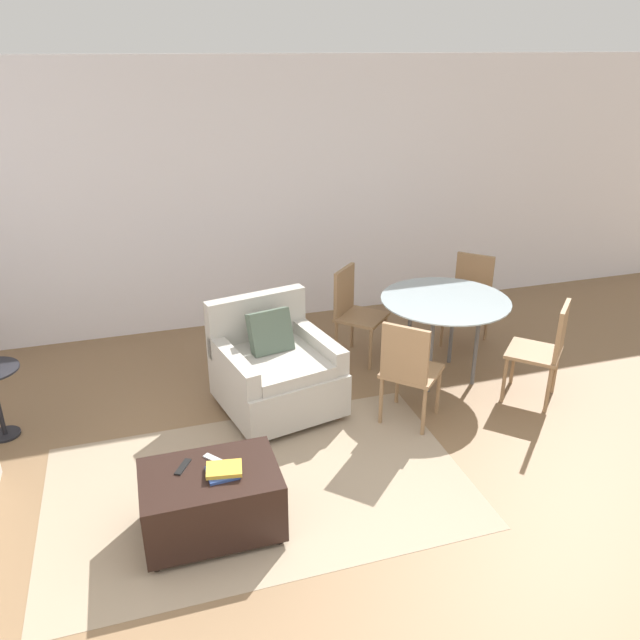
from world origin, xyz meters
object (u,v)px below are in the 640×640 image
(tv_remote_primary, at_px, (214,459))
(dining_chair_far_left, at_px, (353,308))
(dining_chair_far_right, at_px, (470,293))
(tv_remote_secondary, at_px, (183,467))
(book_stack, at_px, (223,471))
(dining_table, at_px, (445,308))
(armchair, at_px, (275,370))
(dining_chair_near_right, at_px, (546,346))
(dining_chair_near_left, at_px, (408,367))
(ottoman, at_px, (212,499))

(tv_remote_primary, xyz_separation_m, dining_chair_far_left, (1.62, 1.90, 0.07))
(dining_chair_far_right, bearing_deg, tv_remote_secondary, -147.96)
(tv_remote_secondary, xyz_separation_m, dining_chair_far_right, (3.07, 1.92, 0.07))
(book_stack, relative_size, dining_table, 0.21)
(tv_remote_primary, relative_size, dining_table, 0.13)
(book_stack, xyz_separation_m, tv_remote_secondary, (-0.23, 0.14, -0.02))
(tv_remote_secondary, distance_m, dining_chair_far_left, 2.64)
(armchair, xyz_separation_m, tv_remote_primary, (-0.67, -1.19, 0.10))
(dining_chair_near_right, bearing_deg, armchair, 165.99)
(tv_remote_secondary, height_order, dining_chair_near_right, dining_chair_near_right)
(book_stack, xyz_separation_m, tv_remote_primary, (-0.03, 0.16, -0.02))
(book_stack, height_order, dining_chair_far_left, dining_chair_far_left)
(tv_remote_primary, height_order, dining_chair_near_right, dining_chair_near_right)
(dining_table, xyz_separation_m, dining_chair_near_left, (-0.63, -0.63, -0.17))
(dining_chair_near_right, height_order, dining_chair_far_left, same)
(tv_remote_secondary, distance_m, dining_chair_near_right, 3.14)
(armchair, relative_size, dining_table, 0.93)
(dining_chair_near_left, bearing_deg, ottoman, -155.31)
(ottoman, xyz_separation_m, dining_chair_near_right, (2.92, 0.77, 0.28))
(dining_chair_far_right, bearing_deg, dining_chair_near_right, -90.00)
(tv_remote_secondary, bearing_deg, tv_remote_primary, 6.22)
(armchair, distance_m, book_stack, 1.50)
(dining_chair_near_right, distance_m, dining_chair_far_right, 1.26)
(ottoman, relative_size, dining_chair_near_left, 0.93)
(ottoman, xyz_separation_m, book_stack, (0.08, -0.03, 0.23))
(tv_remote_secondary, bearing_deg, dining_chair_near_left, 20.14)
(dining_chair_far_left, bearing_deg, book_stack, -127.61)
(book_stack, bearing_deg, armchair, 64.64)
(ottoman, bearing_deg, book_stack, -22.32)
(dining_table, bearing_deg, dining_chair_near_left, -135.00)
(armchair, height_order, dining_table, armchair)
(book_stack, bearing_deg, dining_chair_near_right, 15.73)
(book_stack, bearing_deg, tv_remote_secondary, 149.43)
(dining_chair_far_left, bearing_deg, dining_chair_near_right, -45.00)
(ottoman, xyz_separation_m, tv_remote_secondary, (-0.15, 0.10, 0.21))
(armchair, relative_size, dining_chair_near_left, 1.18)
(tv_remote_primary, height_order, dining_chair_near_left, dining_chair_near_left)
(dining_chair_far_right, bearing_deg, dining_chair_near_left, -135.00)
(dining_chair_near_right, xyz_separation_m, dining_chair_far_right, (0.00, 1.26, 0.00))
(dining_chair_near_right, relative_size, dining_chair_far_right, 1.00)
(book_stack, distance_m, dining_table, 2.64)
(armchair, xyz_separation_m, dining_chair_far_right, (2.20, 0.71, 0.16))
(armchair, distance_m, dining_chair_far_right, 2.32)
(armchair, xyz_separation_m, ottoman, (-0.72, -1.32, -0.11))
(ottoman, distance_m, dining_table, 2.72)
(armchair, distance_m, dining_chair_far_left, 1.19)
(dining_table, distance_m, dining_chair_far_left, 0.90)
(book_stack, bearing_deg, ottoman, 157.68)
(dining_chair_near_left, height_order, dining_chair_far_right, same)
(tv_remote_primary, distance_m, dining_chair_far_left, 2.50)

